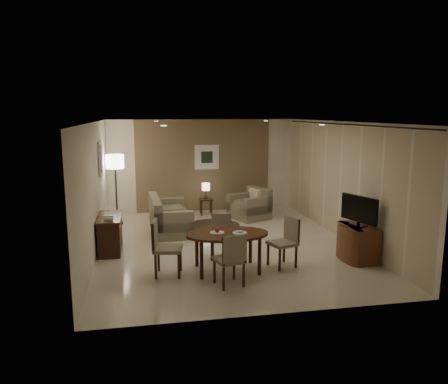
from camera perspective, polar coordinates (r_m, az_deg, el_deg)
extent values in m
cube|color=beige|center=(9.82, 0.22, -6.82)|extent=(5.50, 7.00, 0.00)
cube|color=white|center=(9.38, 0.23, 9.13)|extent=(5.50, 7.00, 0.00)
cube|color=brown|center=(12.93, -2.72, 3.47)|extent=(5.50, 0.00, 2.70)
cube|color=white|center=(9.39, -16.49, 0.42)|extent=(0.00, 7.00, 2.70)
cube|color=white|center=(10.38, 15.31, 1.40)|extent=(0.00, 7.00, 2.70)
cube|color=brown|center=(12.91, -2.71, 3.47)|extent=(3.96, 0.03, 2.70)
cylinder|color=black|center=(10.23, 15.30, 8.54)|extent=(0.03, 6.80, 0.03)
cube|color=silver|center=(12.87, -2.26, 4.57)|extent=(0.72, 0.03, 0.72)
cube|color=black|center=(12.86, -2.25, 4.56)|extent=(0.34, 0.01, 0.34)
cube|color=silver|center=(10.51, -15.83, 4.23)|extent=(0.03, 0.60, 0.80)
cube|color=gray|center=(10.50, -15.75, 4.23)|extent=(0.01, 0.46, 0.64)
cylinder|color=white|center=(7.42, -7.87, 8.58)|extent=(0.10, 0.10, 0.01)
cylinder|color=white|center=(8.06, 12.65, 8.57)|extent=(0.10, 0.10, 0.01)
cylinder|color=white|center=(11.02, -8.84, 9.12)|extent=(0.10, 0.10, 0.01)
cylinder|color=white|center=(11.46, 5.47, 9.24)|extent=(0.10, 0.10, 0.01)
cylinder|color=white|center=(8.06, -0.90, -5.32)|extent=(0.26, 0.26, 0.02)
cylinder|color=white|center=(8.04, 2.05, -5.36)|extent=(0.26, 0.26, 0.02)
sphere|color=#B62214|center=(8.04, -0.90, -4.96)|extent=(0.09, 0.09, 0.09)
cube|color=white|center=(8.03, 2.05, -5.21)|extent=(0.12, 0.08, 0.03)
cylinder|color=#3D3522|center=(11.38, -1.40, -4.37)|extent=(1.38, 1.38, 0.01)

